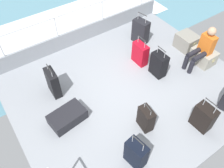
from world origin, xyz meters
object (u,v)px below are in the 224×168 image
Objects in this scene: passenger_seated at (203,47)px; suitcase_7 at (136,154)px; suitcase_2 at (204,117)px; suitcase_8 at (53,83)px; suitcase_1 at (67,117)px; suitcase_4 at (159,65)px; cargo_crate_0 at (187,42)px; suitcase_3 at (140,31)px; suitcase_5 at (146,119)px; suitcase_0 at (140,54)px; cargo_crate_1 at (203,56)px.

passenger_seated reaches higher than suitcase_7.
suitcase_2 is 3.23m from suitcase_8.
suitcase_2 is (1.64, 2.18, 0.16)m from suitcase_1.
suitcase_4 is (-1.61, 0.27, 0.02)m from suitcase_2.
suitcase_1 is 2.73m from suitcase_2.
suitcase_2 is at bearing -46.23° from passenger_seated.
cargo_crate_0 is 1.35m from suitcase_4.
suitcase_5 is (2.22, -1.67, -0.07)m from suitcase_3.
suitcase_4 is at bearing 9.83° from suitcase_0.
cargo_crate_1 is at bearing 26.67° from suitcase_3.
suitcase_8 is (-1.21, -3.40, -0.24)m from passenger_seated.
cargo_crate_1 is 0.77× the size of suitcase_7.
suitcase_8 reaches higher than suitcase_0.
suitcase_1 is at bearing -67.22° from suitcase_3.
suitcase_8 is at bearing -97.64° from suitcase_0.
suitcase_2 reaches higher than cargo_crate_1.
suitcase_7 is (2.70, -2.29, -0.03)m from suitcase_3.
passenger_seated is 1.35× the size of suitcase_4.
cargo_crate_1 is 0.70× the size of suitcase_3.
suitcase_4 is (1.24, -0.45, -0.03)m from suitcase_3.
suitcase_2 is at bearing 39.74° from suitcase_8.
suitcase_7 reaches higher than suitcase_8.
cargo_crate_0 is 0.72× the size of suitcase_8.
cargo_crate_1 is 2.54m from suitcase_5.
cargo_crate_1 is 0.57× the size of passenger_seated.
suitcase_5 is 0.83× the size of suitcase_8.
cargo_crate_0 is 0.74× the size of suitcase_0.
suitcase_0 reaches higher than cargo_crate_0.
passenger_seated reaches higher than suitcase_0.
suitcase_4 is at bearing 69.45° from suitcase_8.
suitcase_4 is (0.03, 2.45, 0.18)m from suitcase_1.
suitcase_7 is (2.03, -1.74, 0.01)m from suitcase_0.
suitcase_0 is 1.16× the size of suitcase_5.
suitcase_0 is 1.91m from suitcase_5.
suitcase_3 is (-2.85, 0.72, 0.05)m from suitcase_2.
cargo_crate_0 is 1.27m from suitcase_3.
suitcase_3 is 1.12× the size of suitcase_8.
suitcase_4 is at bearing 170.56° from suitcase_2.
suitcase_7 is at bearing -52.79° from suitcase_5.
suitcase_3 is 1.34× the size of suitcase_5.
suitcase_1 is 0.99× the size of suitcase_4.
suitcase_1 is 1.61m from suitcase_7.
passenger_seated is at bearing -20.96° from cargo_crate_0.
cargo_crate_1 is 1.29m from suitcase_4.
suitcase_7 is at bearing 11.91° from suitcase_8.
suitcase_3 is at bearing 97.52° from suitcase_8.
cargo_crate_1 is at bearing 90.00° from passenger_seated.
suitcase_8 is (-1.21, -3.58, 0.14)m from cargo_crate_1.
cargo_crate_0 is 0.65m from cargo_crate_1.
suitcase_1 is 0.99× the size of suitcase_7.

